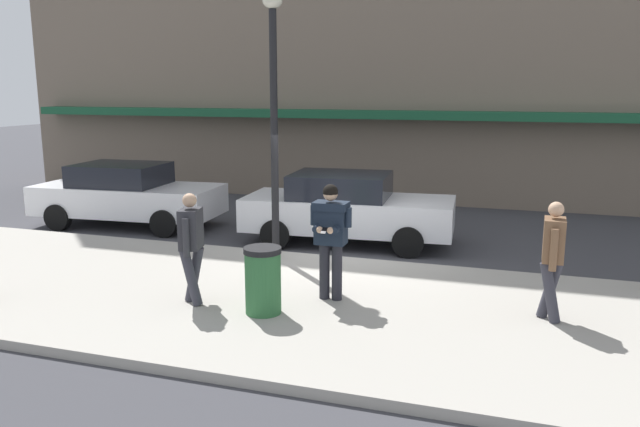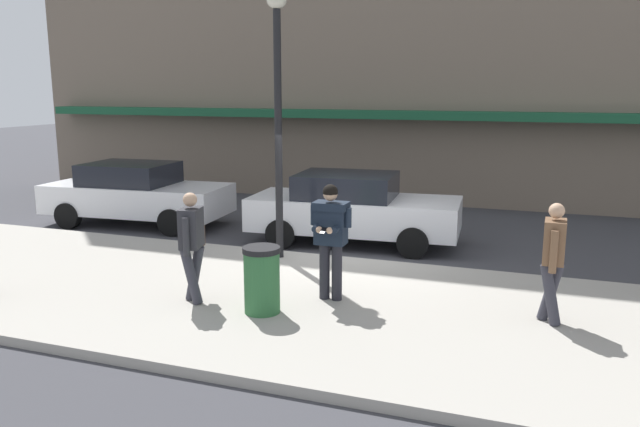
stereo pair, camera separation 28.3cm
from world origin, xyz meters
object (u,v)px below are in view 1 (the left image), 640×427
(parked_sedan_mid, at_px, (347,208))
(street_lamp_post, at_px, (274,100))
(trash_bin, at_px, (263,280))
(pedestrian_dark_coat, at_px, (553,254))
(parked_sedan_near, at_px, (127,194))
(pedestrian_with_bag, at_px, (192,241))
(man_texting_on_phone, at_px, (331,229))

(parked_sedan_mid, xyz_separation_m, street_lamp_post, (-0.84, -2.03, 2.35))
(trash_bin, bearing_deg, parked_sedan_mid, 91.46)
(street_lamp_post, bearing_deg, pedestrian_dark_coat, -20.94)
(pedestrian_dark_coat, bearing_deg, trash_bin, -165.85)
(parked_sedan_near, xyz_separation_m, street_lamp_post, (4.76, -2.03, 2.35))
(parked_sedan_near, xyz_separation_m, pedestrian_with_bag, (4.55, -4.83, 0.32))
(parked_sedan_near, distance_m, trash_bin, 7.54)
(pedestrian_with_bag, height_order, pedestrian_dark_coat, same)
(man_texting_on_phone, xyz_separation_m, pedestrian_with_bag, (-1.93, -0.80, -0.14))
(trash_bin, bearing_deg, pedestrian_dark_coat, 14.15)
(pedestrian_dark_coat, distance_m, street_lamp_post, 5.63)
(pedestrian_with_bag, bearing_deg, street_lamp_post, 85.72)
(man_texting_on_phone, bearing_deg, trash_bin, -130.77)
(man_texting_on_phone, relative_size, pedestrian_with_bag, 1.06)
(man_texting_on_phone, relative_size, pedestrian_dark_coat, 1.06)
(parked_sedan_near, distance_m, parked_sedan_mid, 5.60)
(pedestrian_with_bag, bearing_deg, parked_sedan_near, 133.27)
(parked_sedan_mid, height_order, trash_bin, parked_sedan_mid)
(man_texting_on_phone, bearing_deg, pedestrian_dark_coat, 2.17)
(pedestrian_with_bag, bearing_deg, man_texting_on_phone, 22.56)
(parked_sedan_mid, bearing_deg, pedestrian_dark_coat, -43.91)
(parked_sedan_mid, distance_m, pedestrian_with_bag, 4.95)
(parked_sedan_near, relative_size, pedestrian_with_bag, 2.72)
(parked_sedan_mid, relative_size, pedestrian_with_bag, 2.72)
(man_texting_on_phone, xyz_separation_m, trash_bin, (-0.75, -0.87, -0.62))
(man_texting_on_phone, xyz_separation_m, pedestrian_dark_coat, (3.18, 0.12, -0.14))
(parked_sedan_mid, distance_m, pedestrian_dark_coat, 5.64)
(parked_sedan_near, xyz_separation_m, man_texting_on_phone, (6.48, -4.03, 0.46))
(parked_sedan_mid, distance_m, trash_bin, 4.90)
(pedestrian_dark_coat, bearing_deg, man_texting_on_phone, -177.83)
(parked_sedan_near, xyz_separation_m, parked_sedan_mid, (5.60, 0.00, 0.00))
(pedestrian_with_bag, relative_size, pedestrian_dark_coat, 1.00)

